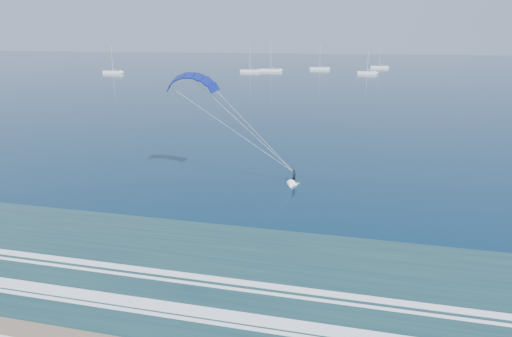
{
  "coord_description": "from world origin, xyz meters",
  "views": [
    {
      "loc": [
        16.6,
        -17.84,
        16.62
      ],
      "look_at": [
        5.75,
        26.33,
        3.41
      ],
      "focal_mm": 32.0,
      "sensor_mm": 36.0,
      "label": 1
    }
  ],
  "objects": [
    {
      "name": "sailboat_1",
      "position": [
        -39.62,
        198.72,
        0.69
      ],
      "size": [
        9.31,
        2.4,
        12.71
      ],
      "color": "white",
      "rests_on": "ground"
    },
    {
      "name": "sailboat_4",
      "position": [
        21.21,
        242.49,
        0.68
      ],
      "size": [
        9.03,
        2.4,
        12.24
      ],
      "color": "white",
      "rests_on": "ground"
    },
    {
      "name": "sailboat_3",
      "position": [
        15.31,
        200.73,
        0.68
      ],
      "size": [
        8.42,
        2.4,
        11.72
      ],
      "color": "white",
      "rests_on": "ground"
    },
    {
      "name": "sailboat_2",
      "position": [
        -8.91,
        223.81,
        0.69
      ],
      "size": [
        9.79,
        2.4,
        13.06
      ],
      "color": "white",
      "rests_on": "ground"
    },
    {
      "name": "sailboat_0",
      "position": [
        -99.27,
        175.54,
        0.69
      ],
      "size": [
        9.38,
        2.4,
        12.66
      ],
      "color": "white",
      "rests_on": "ground"
    },
    {
      "name": "kitesurfer_rig",
      "position": [
        3.38,
        29.98,
        7.18
      ],
      "size": [
        15.17,
        6.91,
        14.0
      ],
      "color": "#8AD318",
      "rests_on": "ground"
    },
    {
      "name": "sailboat_7",
      "position": [
        -30.92,
        205.99,
        0.69
      ],
      "size": [
        10.75,
        2.4,
        13.93
      ],
      "color": "white",
      "rests_on": "ground"
    }
  ]
}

